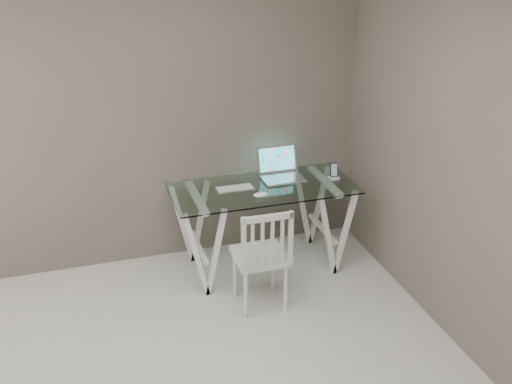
% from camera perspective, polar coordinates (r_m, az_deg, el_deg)
% --- Properties ---
extents(room, '(4.50, 4.52, 2.71)m').
position_cam_1_polar(room, '(3.02, -8.42, 1.92)').
color(room, beige).
rests_on(room, ground).
extents(desk, '(1.50, 0.70, 0.75)m').
position_cam_1_polar(desk, '(5.38, 0.57, -3.09)').
color(desk, silver).
rests_on(desk, ground).
extents(chair, '(0.40, 0.40, 0.85)m').
position_cam_1_polar(chair, '(4.79, 0.61, -5.56)').
color(chair, silver).
rests_on(chair, ground).
extents(laptop, '(0.35, 0.31, 0.24)m').
position_cam_1_polar(laptop, '(5.41, 2.17, 1.96)').
color(laptop, silver).
rests_on(laptop, desk).
extents(keyboard, '(0.31, 0.13, 0.01)m').
position_cam_1_polar(keyboard, '(5.19, -1.91, 0.33)').
color(keyboard, silver).
rests_on(keyboard, desk).
extents(mouse, '(0.12, 0.07, 0.04)m').
position_cam_1_polar(mouse, '(5.04, 0.44, -0.24)').
color(mouse, white).
rests_on(mouse, desk).
extents(phone_dock, '(0.07, 0.07, 0.14)m').
position_cam_1_polar(phone_dock, '(5.41, 6.94, 1.57)').
color(phone_dock, white).
rests_on(phone_dock, desk).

